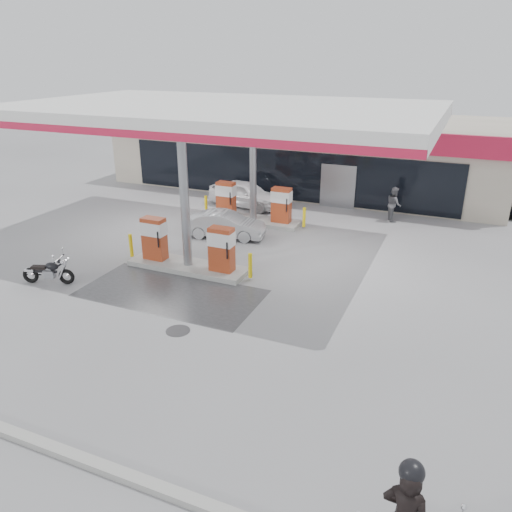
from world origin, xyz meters
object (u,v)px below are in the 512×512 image
at_px(hatchback_silver, 225,225).
at_px(parked_car_left, 180,169).
at_px(parked_motorcycle, 49,272).
at_px(parked_car_right, 486,201).
at_px(pump_island_near, 187,251).
at_px(attendant, 394,204).
at_px(pump_island_far, 253,207).
at_px(sedan_white, 245,194).

distance_m(hatchback_silver, parked_car_left, 11.16).
relative_size(parked_motorcycle, parked_car_left, 0.39).
relative_size(parked_car_left, parked_car_right, 1.17).
bearing_deg(parked_car_right, pump_island_near, 146.76).
bearing_deg(hatchback_silver, attendant, -60.49).
bearing_deg(parked_car_left, pump_island_far, -121.77).
height_order(pump_island_far, hatchback_silver, pump_island_far).
bearing_deg(attendant, parked_car_right, -74.41).
xyz_separation_m(sedan_white, parked_car_left, (-6.21, 3.80, 0.00)).
xyz_separation_m(parked_motorcycle, sedan_white, (2.33, 11.18, 0.25)).
height_order(attendant, hatchback_silver, attendant).
bearing_deg(pump_island_far, parked_car_right, 30.96).
relative_size(pump_island_near, attendant, 3.18).
bearing_deg(pump_island_far, sedan_white, 122.34).
bearing_deg(pump_island_near, sedan_white, 99.64).
bearing_deg(pump_island_near, pump_island_far, 90.00).
bearing_deg(parked_motorcycle, hatchback_silver, 43.87).
height_order(pump_island_near, pump_island_far, same).
bearing_deg(parked_car_left, parked_motorcycle, -158.98).
bearing_deg(sedan_white, pump_island_far, -139.72).
bearing_deg(parked_motorcycle, attendant, 32.12).
relative_size(pump_island_near, parked_car_left, 1.12).
distance_m(pump_island_far, hatchback_silver, 2.42).
relative_size(pump_island_near, pump_island_far, 1.00).
xyz_separation_m(pump_island_far, hatchback_silver, (-0.26, -2.40, -0.15)).
relative_size(pump_island_far, attendant, 3.18).
bearing_deg(parked_car_right, parked_motorcycle, 144.08).
bearing_deg(parked_car_right, hatchback_silver, 135.88).
bearing_deg(sedan_white, attendant, -77.43).
height_order(parked_motorcycle, attendant, attendant).
height_order(parked_motorcycle, sedan_white, sedan_white).
bearing_deg(parked_car_left, hatchback_silver, -132.32).
xyz_separation_m(pump_island_far, parked_car_left, (-7.60, 6.00, -0.04)).
height_order(pump_island_far, sedan_white, pump_island_far).
xyz_separation_m(hatchback_silver, parked_car_left, (-7.35, 8.40, 0.11)).
distance_m(pump_island_near, parked_car_left, 14.21).
bearing_deg(parked_car_right, attendant, 135.22).
height_order(pump_island_near, parked_car_left, pump_island_near).
xyz_separation_m(attendant, parked_car_right, (4.00, 3.20, -0.26)).
xyz_separation_m(pump_island_far, parked_car_right, (10.00, 6.00, -0.16)).
distance_m(sedan_white, parked_car_left, 7.28).
height_order(parked_car_left, parked_car_right, parked_car_left).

